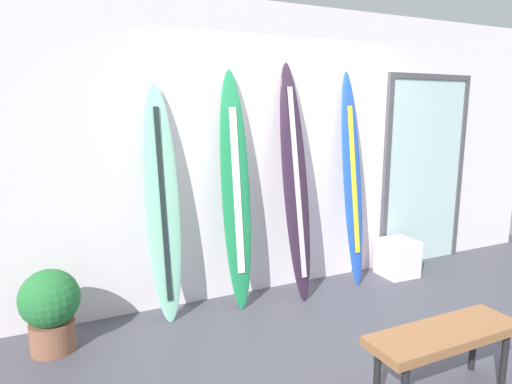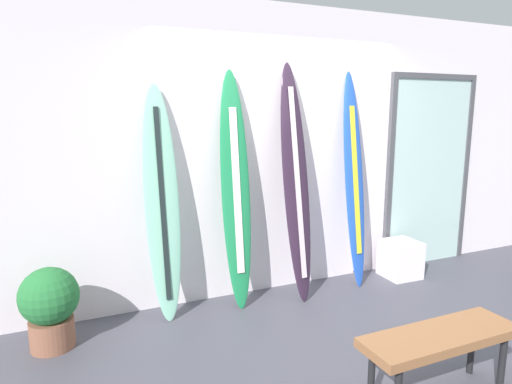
{
  "view_description": "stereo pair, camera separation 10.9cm",
  "coord_description": "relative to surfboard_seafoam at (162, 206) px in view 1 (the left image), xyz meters",
  "views": [
    {
      "loc": [
        -2.11,
        -2.67,
        1.81
      ],
      "look_at": [
        -0.4,
        0.95,
        1.07
      ],
      "focal_mm": 31.21,
      "sensor_mm": 36.0,
      "label": 1
    },
    {
      "loc": [
        -2.01,
        -2.71,
        1.81
      ],
      "look_at": [
        -0.4,
        0.95,
        1.07
      ],
      "focal_mm": 31.21,
      "sensor_mm": 36.0,
      "label": 2
    }
  ],
  "objects": [
    {
      "name": "wall_back",
      "position": [
        1.25,
        0.29,
        0.4
      ],
      "size": [
        7.2,
        0.2,
        2.8
      ],
      "primitive_type": "cube",
      "color": "silver",
      "rests_on": "ground"
    },
    {
      "name": "potted_plant",
      "position": [
        -0.92,
        -0.18,
        -0.65
      ],
      "size": [
        0.44,
        0.44,
        0.64
      ],
      "color": "brown",
      "rests_on": "ground"
    },
    {
      "name": "surfboard_emerald",
      "position": [
        0.67,
        -0.01,
        0.07
      ],
      "size": [
        0.28,
        0.36,
        2.17
      ],
      "color": "#1C7E49",
      "rests_on": "ground"
    },
    {
      "name": "ground",
      "position": [
        1.25,
        -1.01,
        -1.02
      ],
      "size": [
        8.0,
        8.0,
        0.04
      ],
      "primitive_type": "cube",
      "color": "#474751"
    },
    {
      "name": "display_block_left",
      "position": [
        2.57,
        -0.1,
        -0.8
      ],
      "size": [
        0.38,
        0.38,
        0.4
      ],
      "color": "white",
      "rests_on": "ground"
    },
    {
      "name": "surfboard_charcoal",
      "position": [
        1.26,
        -0.07,
        0.11
      ],
      "size": [
        0.28,
        0.47,
        2.26
      ],
      "color": "#2D1D30",
      "rests_on": "ground"
    },
    {
      "name": "surfboard_cobalt",
      "position": [
        1.97,
        -0.01,
        0.08
      ],
      "size": [
        0.23,
        0.38,
        2.2
      ],
      "color": "blue",
      "rests_on": "ground"
    },
    {
      "name": "bench",
      "position": [
        1.32,
        -1.85,
        -0.61
      ],
      "size": [
        1.07,
        0.33,
        0.45
      ],
      "color": "#925E39",
      "rests_on": "ground"
    },
    {
      "name": "surfboard_seafoam",
      "position": [
        0.0,
        0.0,
        0.0
      ],
      "size": [
        0.31,
        0.33,
        2.04
      ],
      "color": "#86CCAE",
      "rests_on": "ground"
    },
    {
      "name": "glass_door",
      "position": [
        3.16,
        0.17,
        0.13
      ],
      "size": [
        1.22,
        0.06,
        2.21
      ],
      "color": "silver",
      "rests_on": "ground"
    }
  ]
}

